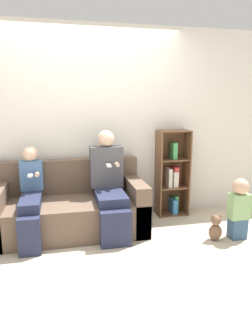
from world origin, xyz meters
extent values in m
plane|color=beige|center=(0.00, 0.00, 0.00)|extent=(14.00, 14.00, 0.00)
cube|color=silver|center=(0.00, 0.98, 1.27)|extent=(10.00, 0.06, 2.55)
cube|color=brown|center=(-0.26, 0.40, 0.20)|extent=(1.82, 0.69, 0.41)
cube|color=brown|center=(-0.26, 0.83, 0.43)|extent=(1.82, 0.16, 0.85)
cube|color=brown|center=(0.56, 0.40, 0.31)|extent=(0.18, 0.69, 0.62)
cube|color=#232842|center=(0.22, 0.00, 0.20)|extent=(0.35, 0.12, 0.41)
cube|color=#232842|center=(0.22, 0.30, 0.46)|extent=(0.35, 0.48, 0.11)
cube|color=#4C4C51|center=(0.22, 0.64, 0.78)|extent=(0.41, 0.18, 0.51)
sphere|color=beige|center=(0.22, 0.64, 1.13)|extent=(0.20, 0.20, 0.20)
cylinder|color=beige|center=(0.33, 0.49, 0.83)|extent=(0.05, 0.10, 0.05)
cube|color=white|center=(0.22, 0.44, 0.83)|extent=(0.05, 0.12, 0.02)
cube|color=#232842|center=(-0.70, 0.00, 0.20)|extent=(0.23, 0.12, 0.41)
cube|color=#232842|center=(-0.70, 0.33, 0.46)|extent=(0.23, 0.55, 0.11)
cube|color=#476B9E|center=(-0.70, 0.67, 0.70)|extent=(0.27, 0.12, 0.36)
sphere|color=beige|center=(-0.70, 0.67, 0.97)|extent=(0.18, 0.18, 0.18)
cylinder|color=beige|center=(-0.63, 0.56, 0.74)|extent=(0.05, 0.10, 0.05)
cube|color=white|center=(-0.70, 0.51, 0.74)|extent=(0.05, 0.12, 0.02)
cube|color=#335170|center=(1.65, -0.11, 0.12)|extent=(0.19, 0.14, 0.24)
cube|color=#84AD70|center=(1.65, -0.11, 0.39)|extent=(0.23, 0.14, 0.30)
sphere|color=tan|center=(1.65, -0.11, 0.63)|extent=(0.19, 0.19, 0.19)
cube|color=brown|center=(0.97, 0.80, 0.60)|extent=(0.02, 0.28, 1.20)
cube|color=brown|center=(1.38, 0.80, 0.60)|extent=(0.02, 0.28, 1.20)
cube|color=brown|center=(1.17, 0.93, 0.60)|extent=(0.43, 0.02, 1.20)
cube|color=brown|center=(1.17, 0.80, 0.01)|extent=(0.40, 0.24, 0.02)
cube|color=brown|center=(1.17, 0.80, 0.40)|extent=(0.40, 0.24, 0.02)
cube|color=brown|center=(1.17, 0.80, 0.80)|extent=(0.40, 0.24, 0.02)
cube|color=brown|center=(1.17, 0.80, 1.19)|extent=(0.40, 0.24, 0.02)
cube|color=teal|center=(1.20, 0.80, 0.12)|extent=(0.07, 0.20, 0.21)
cube|color=beige|center=(1.20, 0.80, 0.52)|extent=(0.07, 0.16, 0.22)
cube|color=beige|center=(1.12, 0.80, 0.55)|extent=(0.05, 0.18, 0.27)
cube|color=#429956|center=(1.18, 0.80, 0.92)|extent=(0.06, 0.17, 0.23)
cube|color=#429956|center=(1.23, 0.80, 0.14)|extent=(0.05, 0.13, 0.25)
cube|color=#C63838|center=(1.21, 0.80, 0.55)|extent=(0.07, 0.14, 0.28)
ellipsoid|color=brown|center=(1.37, -0.10, 0.10)|extent=(0.16, 0.13, 0.19)
sphere|color=brown|center=(1.37, -0.10, 0.24)|extent=(0.12, 0.12, 0.12)
sphere|color=brown|center=(1.33, -0.10, 0.29)|extent=(0.05, 0.05, 0.05)
sphere|color=brown|center=(1.41, -0.10, 0.29)|extent=(0.05, 0.05, 0.05)
camera|label=1|loc=(-0.34, -3.03, 1.56)|focal=32.00mm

